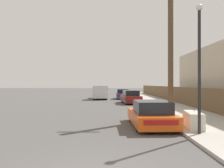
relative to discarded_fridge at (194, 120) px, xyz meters
The scene contains 9 objects.
sidewalk_curb 17.79m from the discarded_fridge, 85.73° to the left, with size 4.20×63.00×0.12m, color #ADA89E.
discarded_fridge is the anchor object (origin of this frame).
parked_sports_car_red 1.96m from the discarded_fridge, 153.35° to the left, with size 1.99×4.10×1.28m.
car_parked_mid 13.89m from the discarded_fridge, 96.83° to the left, with size 2.05×4.57×1.42m.
car_parked_far 21.05m from the discarded_fridge, 95.92° to the left, with size 1.82×4.07×1.37m.
pickup_truck 21.08m from the discarded_fridge, 104.65° to the left, with size 2.33×5.52×1.90m.
utility_pole 5.45m from the discarded_fridge, 89.74° to the left, with size 1.80×0.34×8.23m.
street_lamp 2.87m from the discarded_fridge, 99.56° to the right, with size 0.26×0.26×5.15m.
wooden_fence 17.38m from the discarded_fridge, 79.14° to the left, with size 0.08×42.13×1.68m, color brown.
Camera 1 is at (0.30, -4.09, 2.09)m, focal length 35.00 mm.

